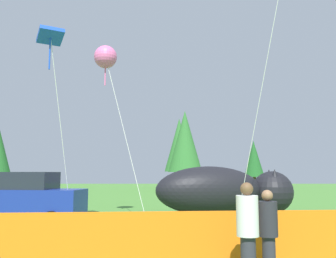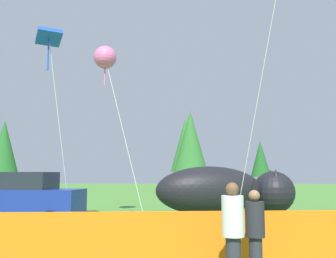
# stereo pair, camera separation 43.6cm
# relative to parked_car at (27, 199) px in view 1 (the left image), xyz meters

# --- Properties ---
(ground_plane) EXTENTS (120.00, 120.00, 0.00)m
(ground_plane) POSITION_rel_parked_car_xyz_m (4.86, -3.72, -0.99)
(ground_plane) COLOR #477F33
(parked_car) EXTENTS (4.25, 2.17, 2.01)m
(parked_car) POSITION_rel_parked_car_xyz_m (0.00, 0.00, 0.00)
(parked_car) COLOR navy
(parked_car) RESTS_ON ground
(folding_chair) EXTENTS (0.56, 0.56, 0.95)m
(folding_chair) POSITION_rel_parked_car_xyz_m (8.09, -3.72, -0.44)
(folding_chair) COLOR black
(folding_chair) RESTS_ON ground
(inflatable_cat) EXTENTS (7.09, 3.54, 2.29)m
(inflatable_cat) POSITION_rel_parked_car_xyz_m (8.03, 3.84, 0.07)
(inflatable_cat) COLOR black
(inflatable_cat) RESTS_ON ground
(safety_fence) EXTENTS (9.49, 0.87, 1.31)m
(safety_fence) POSITION_rel_parked_car_xyz_m (5.45, -6.61, -0.40)
(safety_fence) COLOR orange
(safety_fence) RESTS_ON ground
(spectator_in_blue_shirt) EXTENTS (0.39, 0.39, 1.80)m
(spectator_in_blue_shirt) POSITION_rel_parked_car_xyz_m (6.76, -7.65, -0.01)
(spectator_in_blue_shirt) COLOR #2D2D38
(spectator_in_blue_shirt) RESTS_ON ground
(spectator_in_yellow_shirt) EXTENTS (0.36, 0.36, 1.65)m
(spectator_in_yellow_shirt) POSITION_rel_parked_car_xyz_m (7.24, -7.24, -0.09)
(spectator_in_yellow_shirt) COLOR #2D2D38
(spectator_in_yellow_shirt) RESTS_ON ground
(kite_pink_octopus) EXTENTS (2.48, 1.63, 7.63)m
(kite_pink_octopus) POSITION_rel_parked_car_xyz_m (2.56, 1.73, 6.11)
(kite_pink_octopus) COLOR silver
(kite_pink_octopus) RESTS_ON ground
(kite_blue_box) EXTENTS (1.33, 1.86, 7.35)m
(kite_blue_box) POSITION_rel_parked_car_xyz_m (0.91, -0.80, 6.00)
(kite_blue_box) COLOR silver
(kite_blue_box) RESTS_ON ground
(horizon_tree_east) EXTENTS (3.85, 3.85, 9.18)m
(horizon_tree_east) POSITION_rel_parked_car_xyz_m (6.83, 34.66, 4.64)
(horizon_tree_east) COLOR brown
(horizon_tree_east) RESTS_ON ground
(horizon_tree_west) EXTENTS (2.62, 2.62, 6.25)m
(horizon_tree_west) POSITION_rel_parked_car_xyz_m (16.71, 35.10, 2.85)
(horizon_tree_west) COLOR brown
(horizon_tree_west) RESTS_ON ground
(horizon_tree_mid) EXTENTS (3.68, 3.68, 8.77)m
(horizon_tree_mid) POSITION_rel_parked_car_xyz_m (7.20, 26.06, 4.39)
(horizon_tree_mid) COLOR brown
(horizon_tree_mid) RESTS_ON ground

